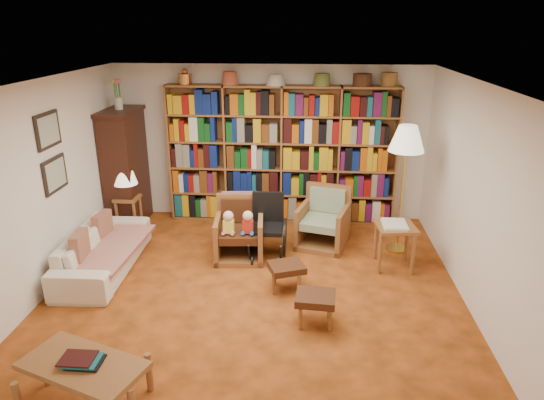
# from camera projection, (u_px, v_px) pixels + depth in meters

# --- Properties ---
(floor) EXTENTS (5.00, 5.00, 0.00)m
(floor) POSITION_uv_depth(u_px,v_px,m) (255.00, 291.00, 5.95)
(floor) COLOR #BE541D
(floor) RESTS_ON ground
(ceiling) EXTENTS (5.00, 5.00, 0.00)m
(ceiling) POSITION_uv_depth(u_px,v_px,m) (252.00, 83.00, 5.09)
(ceiling) COLOR silver
(ceiling) RESTS_ON wall_back
(wall_back) EXTENTS (5.00, 0.00, 5.00)m
(wall_back) POSITION_uv_depth(u_px,v_px,m) (270.00, 144.00, 7.86)
(wall_back) COLOR white
(wall_back) RESTS_ON floor
(wall_front) EXTENTS (5.00, 0.00, 5.00)m
(wall_front) POSITION_uv_depth(u_px,v_px,m) (212.00, 323.00, 3.18)
(wall_front) COLOR white
(wall_front) RESTS_ON floor
(wall_left) EXTENTS (0.00, 5.00, 5.00)m
(wall_left) POSITION_uv_depth(u_px,v_px,m) (42.00, 190.00, 5.69)
(wall_left) COLOR white
(wall_left) RESTS_ON floor
(wall_right) EXTENTS (0.00, 5.00, 5.00)m
(wall_right) POSITION_uv_depth(u_px,v_px,m) (478.00, 201.00, 5.35)
(wall_right) COLOR white
(wall_right) RESTS_ON floor
(bookshelf) EXTENTS (3.60, 0.30, 2.42)m
(bookshelf) POSITION_uv_depth(u_px,v_px,m) (282.00, 151.00, 7.71)
(bookshelf) COLOR #905E2C
(bookshelf) RESTS_ON floor
(curio_cabinet) EXTENTS (0.50, 0.95, 2.40)m
(curio_cabinet) POSITION_uv_depth(u_px,v_px,m) (125.00, 167.00, 7.65)
(curio_cabinet) COLOR #37190F
(curio_cabinet) RESTS_ON floor
(framed_pictures) EXTENTS (0.03, 0.52, 0.97)m
(framed_pictures) POSITION_uv_depth(u_px,v_px,m) (51.00, 153.00, 5.84)
(framed_pictures) COLOR black
(framed_pictures) RESTS_ON wall_left
(sofa) EXTENTS (1.89, 0.79, 0.55)m
(sofa) POSITION_uv_depth(u_px,v_px,m) (103.00, 250.00, 6.39)
(sofa) COLOR beige
(sofa) RESTS_ON floor
(sofa_throw) EXTENTS (0.87, 1.54, 0.04)m
(sofa_throw) POSITION_uv_depth(u_px,v_px,m) (107.00, 249.00, 6.38)
(sofa_throw) COLOR beige
(sofa_throw) RESTS_ON sofa
(cushion_left) EXTENTS (0.16, 0.37, 0.36)m
(cushion_left) POSITION_uv_depth(u_px,v_px,m) (103.00, 227.00, 6.66)
(cushion_left) COLOR maroon
(cushion_left) RESTS_ON sofa
(cushion_right) EXTENTS (0.15, 0.39, 0.38)m
(cushion_right) POSITION_uv_depth(u_px,v_px,m) (80.00, 250.00, 6.01)
(cushion_right) COLOR maroon
(cushion_right) RESTS_ON sofa
(side_table_lamp) EXTENTS (0.36, 0.36, 0.57)m
(side_table_lamp) POSITION_uv_depth(u_px,v_px,m) (128.00, 207.00, 7.52)
(side_table_lamp) COLOR #905E2C
(side_table_lamp) RESTS_ON floor
(table_lamp) EXTENTS (0.36, 0.36, 0.50)m
(table_lamp) POSITION_uv_depth(u_px,v_px,m) (125.00, 176.00, 7.35)
(table_lamp) COLOR gold
(table_lamp) RESTS_ON side_table_lamp
(armchair_leather) EXTENTS (0.72, 0.76, 0.85)m
(armchair_leather) POSITION_uv_depth(u_px,v_px,m) (240.00, 231.00, 6.78)
(armchair_leather) COLOR #905E2C
(armchair_leather) RESTS_ON floor
(armchair_sage) EXTENTS (0.87, 0.88, 0.85)m
(armchair_sage) POSITION_uv_depth(u_px,v_px,m) (322.00, 222.00, 7.15)
(armchair_sage) COLOR #905E2C
(armchair_sage) RESTS_ON floor
(wheelchair) EXTENTS (0.51, 0.72, 0.90)m
(wheelchair) POSITION_uv_depth(u_px,v_px,m) (267.00, 228.00, 6.74)
(wheelchair) COLOR black
(wheelchair) RESTS_ON floor
(floor_lamp) EXTENTS (0.48, 0.48, 1.82)m
(floor_lamp) POSITION_uv_depth(u_px,v_px,m) (407.00, 144.00, 6.49)
(floor_lamp) COLOR gold
(floor_lamp) RESTS_ON floor
(side_table_papers) EXTENTS (0.55, 0.55, 0.64)m
(side_table_papers) POSITION_uv_depth(u_px,v_px,m) (395.00, 233.00, 6.37)
(side_table_papers) COLOR #905E2C
(side_table_papers) RESTS_ON floor
(footstool_a) EXTENTS (0.50, 0.47, 0.35)m
(footstool_a) POSITION_uv_depth(u_px,v_px,m) (287.00, 269.00, 5.89)
(footstool_a) COLOR #461F12
(footstool_a) RESTS_ON floor
(footstool_b) EXTENTS (0.45, 0.39, 0.36)m
(footstool_b) POSITION_uv_depth(u_px,v_px,m) (316.00, 300.00, 5.21)
(footstool_b) COLOR #461F12
(footstool_b) RESTS_ON floor
(coffee_table) EXTENTS (1.16, 0.85, 0.49)m
(coffee_table) POSITION_uv_depth(u_px,v_px,m) (83.00, 368.00, 4.06)
(coffee_table) COLOR #905E2C
(coffee_table) RESTS_ON floor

